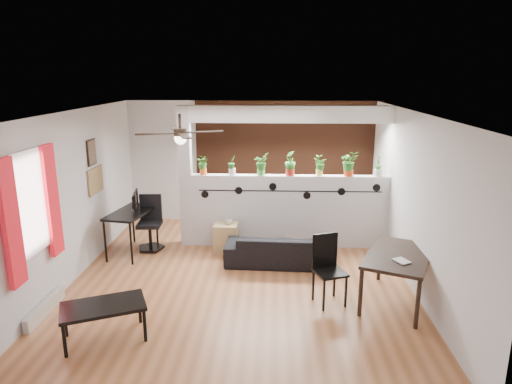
% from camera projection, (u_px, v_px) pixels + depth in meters
% --- Properties ---
extents(room_shell, '(6.30, 7.10, 2.90)m').
position_uv_depth(room_shell, '(240.00, 200.00, 6.87)').
color(room_shell, brown).
rests_on(room_shell, ground).
extents(partition_wall, '(3.60, 0.18, 1.35)m').
position_uv_depth(partition_wall, '(289.00, 211.00, 8.44)').
color(partition_wall, '#BCBCC1').
rests_on(partition_wall, ground).
extents(ceiling_header, '(3.60, 0.18, 0.30)m').
position_uv_depth(ceiling_header, '(291.00, 114.00, 8.00)').
color(ceiling_header, silver).
rests_on(ceiling_header, room_shell).
extents(pier_column, '(0.22, 0.20, 2.60)m').
position_uv_depth(pier_column, '(186.00, 177.00, 8.36)').
color(pier_column, '#BCBCC1').
rests_on(pier_column, ground).
extents(brick_panel, '(3.90, 0.05, 2.60)m').
position_uv_depth(brick_panel, '(288.00, 163.00, 9.71)').
color(brick_panel, '#A4522F').
rests_on(brick_panel, ground).
extents(vine_decal, '(3.31, 0.01, 0.30)m').
position_uv_depth(vine_decal, '(290.00, 191.00, 8.25)').
color(vine_decal, black).
rests_on(vine_decal, partition_wall).
extents(window_assembly, '(0.09, 1.30, 1.55)m').
position_uv_depth(window_assembly, '(31.00, 207.00, 5.76)').
color(window_assembly, white).
rests_on(window_assembly, room_shell).
extents(baseboard_heater, '(0.08, 1.00, 0.18)m').
position_uv_depth(baseboard_heater, '(45.00, 308.00, 6.11)').
color(baseboard_heater, beige).
rests_on(baseboard_heater, ground).
extents(corkboard, '(0.03, 0.60, 0.45)m').
position_uv_depth(corkboard, '(96.00, 180.00, 7.88)').
color(corkboard, olive).
rests_on(corkboard, room_shell).
extents(framed_art, '(0.03, 0.34, 0.44)m').
position_uv_depth(framed_art, '(92.00, 152.00, 7.70)').
color(framed_art, '#8C7259').
rests_on(framed_art, room_shell).
extents(ceiling_fan, '(1.19, 1.19, 0.43)m').
position_uv_depth(ceiling_fan, '(180.00, 135.00, 6.35)').
color(ceiling_fan, black).
rests_on(ceiling_fan, room_shell).
extents(potted_plant_0, '(0.21, 0.18, 0.36)m').
position_uv_depth(potted_plant_0, '(203.00, 164.00, 8.29)').
color(potted_plant_0, orange).
rests_on(potted_plant_0, partition_wall).
extents(potted_plant_1, '(0.22, 0.23, 0.36)m').
position_uv_depth(potted_plant_1, '(232.00, 164.00, 8.27)').
color(potted_plant_1, silver).
rests_on(potted_plant_1, partition_wall).
extents(potted_plant_2, '(0.22, 0.24, 0.40)m').
position_uv_depth(potted_plant_2, '(261.00, 164.00, 8.24)').
color(potted_plant_2, green).
rests_on(potted_plant_2, partition_wall).
extents(potted_plant_3, '(0.22, 0.26, 0.45)m').
position_uv_depth(potted_plant_3, '(290.00, 163.00, 8.21)').
color(potted_plant_3, '#AD251B').
rests_on(potted_plant_3, partition_wall).
extents(potted_plant_4, '(0.22, 0.20, 0.36)m').
position_uv_depth(potted_plant_4, '(319.00, 165.00, 8.20)').
color(potted_plant_4, '#E8DC51').
rests_on(potted_plant_4, partition_wall).
extents(potted_plant_5, '(0.26, 0.21, 0.46)m').
position_uv_depth(potted_plant_5, '(349.00, 163.00, 8.17)').
color(potted_plant_5, red).
rests_on(potted_plant_5, partition_wall).
extents(potted_plant_6, '(0.20, 0.24, 0.42)m').
position_uv_depth(potted_plant_6, '(379.00, 164.00, 8.15)').
color(potted_plant_6, silver).
rests_on(potted_plant_6, partition_wall).
extents(sofa, '(1.73, 0.74, 0.50)m').
position_uv_depth(sofa, '(279.00, 250.00, 7.72)').
color(sofa, black).
rests_on(sofa, ground).
extents(cube_shelf, '(0.42, 0.38, 0.52)m').
position_uv_depth(cube_shelf, '(226.00, 238.00, 8.26)').
color(cube_shelf, tan).
rests_on(cube_shelf, ground).
extents(cup, '(0.12, 0.12, 0.09)m').
position_uv_depth(cup, '(228.00, 222.00, 8.19)').
color(cup, gray).
rests_on(cup, cube_shelf).
extents(computer_desk, '(0.75, 1.16, 0.78)m').
position_uv_depth(computer_desk, '(131.00, 215.00, 8.08)').
color(computer_desk, black).
rests_on(computer_desk, ground).
extents(monitor, '(0.31, 0.11, 0.18)m').
position_uv_depth(monitor, '(133.00, 204.00, 8.19)').
color(monitor, black).
rests_on(monitor, computer_desk).
extents(office_chair, '(0.51, 0.51, 0.99)m').
position_uv_depth(office_chair, '(150.00, 226.00, 8.33)').
color(office_chair, black).
rests_on(office_chair, ground).
extents(dining_table, '(1.26, 1.52, 0.72)m').
position_uv_depth(dining_table, '(398.00, 259.00, 6.32)').
color(dining_table, black).
rests_on(dining_table, ground).
extents(book, '(0.24, 0.26, 0.02)m').
position_uv_depth(book, '(397.00, 262.00, 6.02)').
color(book, gray).
rests_on(book, dining_table).
extents(folding_chair, '(0.51, 0.51, 0.98)m').
position_uv_depth(folding_chair, '(327.00, 263.00, 6.36)').
color(folding_chair, black).
rests_on(folding_chair, ground).
extents(coffee_table, '(1.11, 0.89, 0.45)m').
position_uv_depth(coffee_table, '(103.00, 308.00, 5.47)').
color(coffee_table, black).
rests_on(coffee_table, ground).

